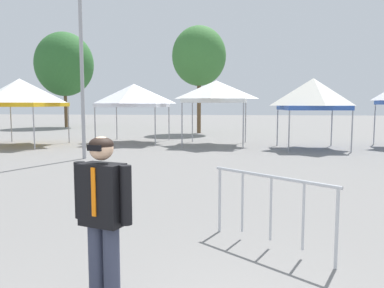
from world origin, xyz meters
TOP-DOWN VIEW (x-y plane):
  - canopy_tent_behind_left at (-10.23, 15.83)m, footprint 3.68×3.68m
  - canopy_tent_behind_center at (-5.00, 17.93)m, footprint 3.44×3.44m
  - canopy_tent_far_right at (-0.58, 17.24)m, footprint 3.23×3.23m
  - canopy_tent_right_of_center at (3.95, 15.97)m, footprint 3.03×3.03m
  - person_foreground at (-0.83, 1.01)m, footprint 0.62×0.36m
  - light_pole_opposite_side at (-5.30, 11.63)m, footprint 0.36×0.36m
  - tree_behind_tents_center at (-14.64, 30.78)m, footprint 5.07×5.07m
  - tree_behind_tents_right at (-2.17, 25.08)m, footprint 3.78×3.78m
  - crowd_barrier_mid_lot at (0.95, 3.03)m, footprint 1.63×1.40m

SIDE VIEW (x-z plane):
  - crowd_barrier_mid_lot at x=0.95m, z-range 0.22..1.29m
  - person_foreground at x=-0.83m, z-range 0.14..1.92m
  - canopy_tent_behind_center at x=-5.00m, z-range 0.95..4.09m
  - canopy_tent_right_of_center at x=3.95m, z-range 0.90..4.15m
  - canopy_tent_behind_left at x=-10.23m, z-range 0.97..4.30m
  - canopy_tent_far_right at x=-0.58m, z-range 1.07..4.31m
  - light_pole_opposite_side at x=-5.30m, z-range 0.56..8.26m
  - tree_behind_tents_right at x=-2.17m, z-range 1.65..9.15m
  - tree_behind_tents_center at x=-14.64m, z-range 1.37..9.71m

